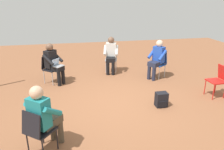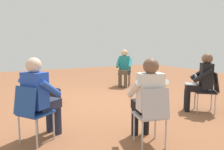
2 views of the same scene
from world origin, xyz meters
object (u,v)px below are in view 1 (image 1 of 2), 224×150
chair_west (219,79)px  chair_south (111,57)px  chair_northeast (38,129)px  person_in_teal (44,114)px  backpack_near_laptop_user (161,100)px  chair_southwest (159,62)px  chair_southeast (50,67)px  person_in_white (111,53)px  person_with_laptop (53,62)px  person_in_blue (157,57)px

chair_west → chair_south: same height
chair_northeast → person_in_teal: person_in_teal is taller
chair_northeast → chair_west: (-4.40, -1.48, 0.00)m
chair_west → backpack_near_laptop_user: 1.74m
chair_southwest → chair_west: (-0.94, 1.72, 0.00)m
chair_southwest → backpack_near_laptop_user: chair_southwest is taller
chair_northeast → chair_southwest: (-3.46, -3.20, 0.00)m
chair_southeast → chair_south: bearing=149.4°
chair_northeast → person_in_white: (-1.98, -3.93, 0.20)m
chair_southwest → backpack_near_laptop_user: size_ratio=2.36×
chair_southeast → chair_southwest: size_ratio=1.00×
chair_west → chair_southeast: bearing=63.1°
person_with_laptop → chair_south: bearing=153.4°
backpack_near_laptop_user → person_in_white: bearing=-75.0°
chair_west → backpack_near_laptop_user: (1.69, 0.26, -0.34)m
chair_northeast → chair_south: 4.56m
chair_northeast → person_in_white: bearing=101.8°
chair_south → person_in_teal: bearing=78.5°
person_in_blue → person_in_white: bearing=23.6°
person_in_teal → person_in_blue: 4.39m
person_with_laptop → chair_southeast: bearing=-90.0°
person_with_laptop → backpack_near_laptop_user: person_with_laptop is taller
chair_southeast → chair_southwest: (-3.50, 0.17, 0.00)m
chair_west → person_in_blue: person_in_blue is taller
chair_south → backpack_near_laptop_user: chair_south is taller
chair_southeast → person_with_laptop: person_with_laptop is taller
chair_northeast → backpack_near_laptop_user: chair_northeast is taller
chair_south → person_in_teal: size_ratio=0.69×
chair_southeast → person_in_teal: bearing=42.7°
person_in_teal → chair_southwest: bearing=81.0°
chair_northeast → person_in_teal: (-0.10, -0.13, 0.20)m
person_in_blue → backpack_near_laptop_user: 2.05m
chair_southwest → chair_west: size_ratio=1.00×
chair_northeast → person_with_laptop: bearing=126.9°
person_in_white → chair_southeast: bearing=29.8°
person_in_teal → person_in_white: bearing=102.2°
chair_southeast → person_in_teal: person_in_teal is taller
person_in_teal → person_in_white: same height
chair_northeast → person_in_blue: (-3.33, -3.11, 0.20)m
person_in_blue → person_in_white: (1.34, -0.82, 0.00)m
chair_northeast → chair_west: size_ratio=1.00×
chair_northeast → chair_southwest: bearing=81.4°
chair_southwest → chair_south: bearing=23.3°
chair_northeast → chair_south: same height
chair_south → backpack_near_laptop_user: (-0.68, 2.86, -0.34)m
person_with_laptop → person_in_teal: same height
chair_south → backpack_near_laptop_user: 2.96m
chair_south → person_in_white: (0.04, 0.16, 0.20)m
chair_southeast → chair_southwest: 3.50m
chair_west → chair_southwest: bearing=24.7°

